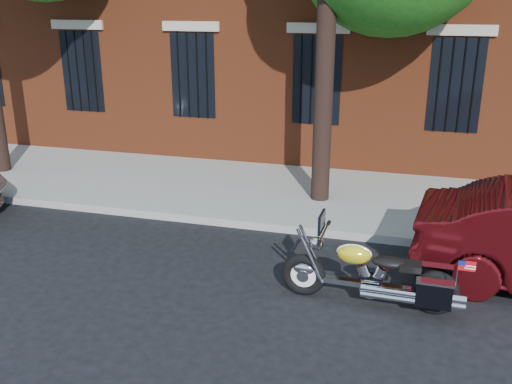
# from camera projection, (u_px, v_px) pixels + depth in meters

# --- Properties ---
(ground) EXTENTS (120.00, 120.00, 0.00)m
(ground) POSITION_uv_depth(u_px,v_px,m) (258.00, 264.00, 9.03)
(ground) COLOR black
(ground) RESTS_ON ground
(curb) EXTENTS (40.00, 0.16, 0.15)m
(curb) POSITION_uv_depth(u_px,v_px,m) (278.00, 227.00, 10.27)
(curb) COLOR gray
(curb) RESTS_ON ground
(sidewalk) EXTENTS (40.00, 3.60, 0.15)m
(sidewalk) POSITION_uv_depth(u_px,v_px,m) (299.00, 194.00, 11.98)
(sidewalk) COLOR gray
(sidewalk) RESTS_ON ground
(motorcycle) EXTENTS (2.50, 0.73, 1.26)m
(motorcycle) POSITION_uv_depth(u_px,v_px,m) (377.00, 278.00, 7.67)
(motorcycle) COLOR black
(motorcycle) RESTS_ON ground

